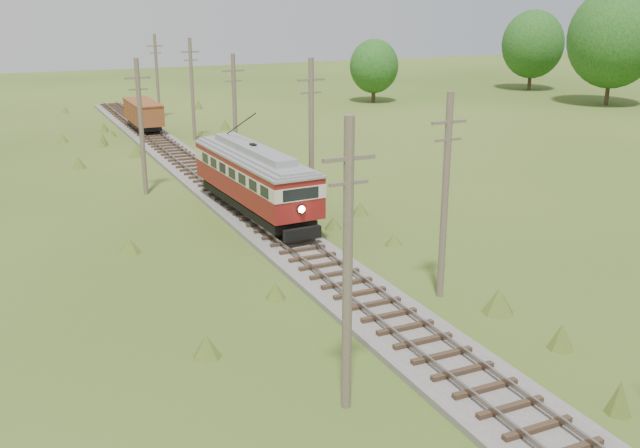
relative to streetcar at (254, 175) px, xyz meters
name	(u,v)px	position (x,y,z in m)	size (l,w,h in m)	color
railbed_main	(242,206)	(0.00, 2.22, -2.42)	(3.60, 96.00, 0.57)	#605B54
streetcar	(254,175)	(0.00, 0.00, 0.00)	(3.41, 12.35, 5.60)	black
gondola	(143,113)	(0.00, 30.42, -0.74)	(2.39, 7.32, 2.43)	black
gravel_pile	(228,145)	(4.42, 18.62, -2.00)	(3.62, 3.84, 1.32)	gray
utility_pole_r_2	(445,195)	(3.30, -13.78, 1.81)	(1.60, 0.30, 8.60)	brown
utility_pole_r_3	(311,137)	(3.20, -0.78, 2.02)	(1.60, 0.30, 9.00)	brown
utility_pole_r_4	(235,111)	(3.00, 12.22, 1.71)	(1.60, 0.30, 8.40)	brown
utility_pole_r_5	(192,88)	(3.40, 25.22, 1.96)	(1.60, 0.30, 8.90)	brown
utility_pole_r_6	(157,76)	(3.20, 38.22, 1.86)	(1.60, 0.30, 8.70)	brown
utility_pole_l_a	(348,266)	(-4.20, -19.78, 2.02)	(1.60, 0.30, 9.00)	brown
utility_pole_l_b	(141,126)	(-4.50, 8.22, 1.81)	(1.60, 0.30, 8.60)	brown
tree_right_4	(614,38)	(54.00, 26.22, 5.13)	(10.50, 10.50, 13.53)	#38281C
tree_right_5	(533,44)	(56.00, 42.22, 3.58)	(8.40, 8.40, 10.82)	#38281C
tree_mid_b	(374,66)	(30.00, 40.22, 1.72)	(5.88, 5.88, 7.57)	#38281C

